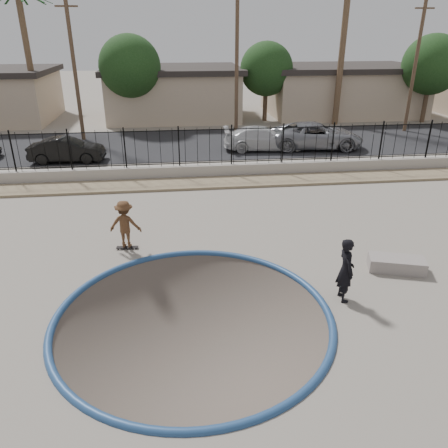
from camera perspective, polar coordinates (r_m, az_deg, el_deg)
ground at (r=23.33m, az=-5.74°, el=4.75°), size 120.00×120.00×2.20m
bowl_pit at (r=11.18m, az=-4.04°, el=-12.07°), size 6.84×6.84×1.80m
coping_ring at (r=11.18m, az=-4.04°, el=-12.07°), size 7.04×7.04×0.20m
rock_strip at (r=20.31m, az=-5.65°, el=5.23°), size 42.00×1.60×0.11m
retaining_wall at (r=21.28m, az=-5.77°, el=6.80°), size 42.00×0.45×0.60m
fence at (r=20.95m, az=-5.90°, el=9.94°), size 40.00×0.04×1.80m
street at (r=27.81m, az=-6.14°, el=10.31°), size 90.00×8.00×0.04m
house_center at (r=36.82m, az=-6.62°, el=16.76°), size 10.60×8.60×3.90m
house_east at (r=39.50m, az=15.06°, el=16.63°), size 12.60×8.60×3.90m
palm_mid at (r=35.38m, az=-24.73°, el=22.29°), size 2.30×2.30×9.30m
palm_right at (r=34.32m, az=15.59°, el=24.56°), size 2.30×2.30×10.30m
utility_pole_left at (r=29.64m, az=-19.03°, el=19.25°), size 1.70×0.24×9.00m
utility_pole_mid at (r=29.39m, az=1.68°, el=20.92°), size 1.70×0.24×9.50m
utility_pole_right at (r=33.35m, az=23.79°, el=18.99°), size 1.70×0.24×9.00m
street_tree_left at (r=33.22m, az=-12.21°, el=19.47°), size 4.32×4.32×6.36m
street_tree_mid at (r=34.91m, az=5.56°, el=19.49°), size 3.96×3.96×5.83m
street_tree_right at (r=37.47m, az=25.53°, el=18.26°), size 4.32×4.32×6.36m
skater at (r=14.35m, az=-12.77°, el=-0.37°), size 1.09×0.73×1.57m
skateboard at (r=14.66m, az=-12.51°, el=-2.99°), size 0.72×0.23×0.06m
videographer at (r=11.80m, az=15.61°, el=-5.80°), size 0.43×0.65×1.77m
concrete_ledge at (r=14.01m, az=21.60°, el=-4.88°), size 1.74×1.14×0.40m
car_b at (r=25.12m, az=-19.83°, el=9.09°), size 3.94×1.48×1.29m
car_c at (r=26.25m, az=5.10°, el=11.07°), size 4.73×2.17×1.34m
car_d at (r=27.07m, az=11.94°, el=11.25°), size 5.69×3.06×1.52m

